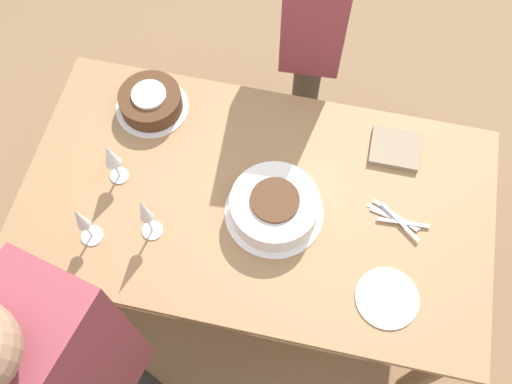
# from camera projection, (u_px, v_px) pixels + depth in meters

# --- Properties ---
(ground_plane) EXTENTS (12.00, 12.00, 0.00)m
(ground_plane) POSITION_uv_depth(u_px,v_px,m) (256.00, 270.00, 2.58)
(ground_plane) COLOR #8E6B47
(dining_table) EXTENTS (1.56, 0.87, 0.77)m
(dining_table) POSITION_uv_depth(u_px,v_px,m) (256.00, 212.00, 1.99)
(dining_table) COLOR #9E754C
(dining_table) RESTS_ON ground_plane
(cake_center_white) EXTENTS (0.32, 0.32, 0.10)m
(cake_center_white) POSITION_uv_depth(u_px,v_px,m) (274.00, 207.00, 1.82)
(cake_center_white) COLOR white
(cake_center_white) RESTS_ON dining_table
(cake_front_chocolate) EXTENTS (0.26, 0.26, 0.09)m
(cake_front_chocolate) POSITION_uv_depth(u_px,v_px,m) (151.00, 102.00, 2.01)
(cake_front_chocolate) COLOR white
(cake_front_chocolate) RESTS_ON dining_table
(wine_glass_near) EXTENTS (0.06, 0.06, 0.19)m
(wine_glass_near) POSITION_uv_depth(u_px,v_px,m) (111.00, 157.00, 1.81)
(wine_glass_near) COLOR silver
(wine_glass_near) RESTS_ON dining_table
(wine_glass_far) EXTENTS (0.07, 0.07, 0.23)m
(wine_glass_far) POSITION_uv_depth(u_px,v_px,m) (144.00, 212.00, 1.70)
(wine_glass_far) COLOR silver
(wine_glass_far) RESTS_ON dining_table
(wine_glass_extra) EXTENTS (0.07, 0.07, 0.20)m
(wine_glass_extra) POSITION_uv_depth(u_px,v_px,m) (81.00, 220.00, 1.71)
(wine_glass_extra) COLOR silver
(wine_glass_extra) RESTS_ON dining_table
(dessert_plate_left) EXTENTS (0.20, 0.20, 0.01)m
(dessert_plate_left) POSITION_uv_depth(u_px,v_px,m) (387.00, 298.00, 1.74)
(dessert_plate_left) COLOR white
(dessert_plate_left) RESTS_ON dining_table
(fork_pile) EXTENTS (0.21, 0.12, 0.01)m
(fork_pile) POSITION_uv_depth(u_px,v_px,m) (397.00, 219.00, 1.85)
(fork_pile) COLOR silver
(fork_pile) RESTS_ON dining_table
(napkin_stack) EXTENTS (0.17, 0.15, 0.02)m
(napkin_stack) POSITION_uv_depth(u_px,v_px,m) (395.00, 149.00, 1.96)
(napkin_stack) COLOR gray
(napkin_stack) RESTS_ON dining_table
(person_cutting) EXTENTS (0.24, 0.41, 1.55)m
(person_cutting) POSITION_uv_depth(u_px,v_px,m) (318.00, 0.00, 2.05)
(person_cutting) COLOR #4C4238
(person_cutting) RESTS_ON ground_plane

